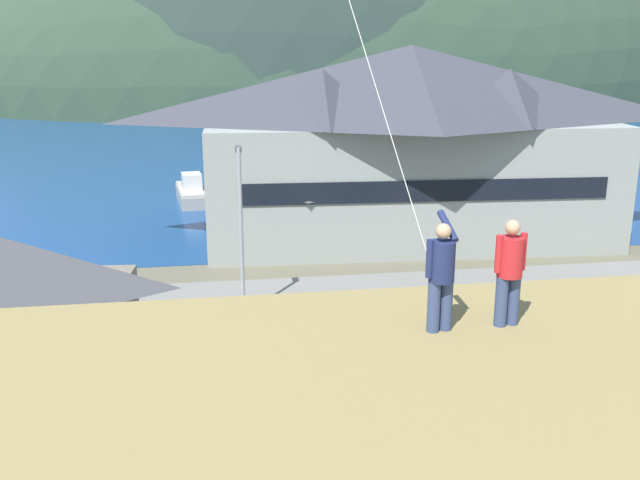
# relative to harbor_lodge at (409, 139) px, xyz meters

# --- Properties ---
(ground_plane) EXTENTS (600.00, 600.00, 0.00)m
(ground_plane) POSITION_rel_harbor_lodge_xyz_m (-6.21, -21.37, -5.78)
(ground_plane) COLOR #66604C
(parking_lot_pad) EXTENTS (40.00, 20.00, 0.10)m
(parking_lot_pad) POSITION_rel_harbor_lodge_xyz_m (-6.21, -16.37, -5.73)
(parking_lot_pad) COLOR gray
(parking_lot_pad) RESTS_ON ground
(bay_water) EXTENTS (360.00, 84.00, 0.03)m
(bay_water) POSITION_rel_harbor_lodge_xyz_m (-6.21, 38.63, -5.77)
(bay_water) COLOR navy
(bay_water) RESTS_ON ground
(far_hill_west_ridge) EXTENTS (98.84, 62.19, 89.57)m
(far_hill_west_ridge) POSITION_rel_harbor_lodge_xyz_m (7.41, 92.08, -5.78)
(far_hill_west_ridge) COLOR #2D3D33
(far_hill_west_ridge) RESTS_ON ground
(far_hill_east_peak) EXTENTS (130.74, 65.88, 73.62)m
(far_hill_east_peak) POSITION_rel_harbor_lodge_xyz_m (12.49, 93.44, -5.78)
(far_hill_east_peak) COLOR #334733
(far_hill_east_peak) RESTS_ON ground
(harbor_lodge) EXTENTS (24.18, 11.16, 10.87)m
(harbor_lodge) POSITION_rel_harbor_lodge_xyz_m (0.00, 0.00, 0.00)
(harbor_lodge) COLOR #999E99
(harbor_lodge) RESTS_ON ground
(storage_shed_near_lot) EXTENTS (8.60, 6.59, 5.06)m
(storage_shed_near_lot) POSITION_rel_harbor_lodge_xyz_m (-17.81, -15.47, -3.15)
(storage_shed_near_lot) COLOR #756B5B
(storage_shed_near_lot) RESTS_ON ground
(storage_shed_waterside) EXTENTS (6.04, 5.07, 4.59)m
(storage_shed_waterside) POSITION_rel_harbor_lodge_xyz_m (-5.78, -1.56, -3.40)
(storage_shed_waterside) COLOR #474C56
(storage_shed_waterside) RESTS_ON ground
(wharf_dock) EXTENTS (3.20, 12.25, 0.70)m
(wharf_dock) POSITION_rel_harbor_lodge_xyz_m (-9.24, 11.77, -5.43)
(wharf_dock) COLOR #70604C
(wharf_dock) RESTS_ON ground
(moored_boat_wharfside) EXTENTS (2.50, 6.00, 2.16)m
(moored_boat_wharfside) POSITION_rel_harbor_lodge_xyz_m (-12.48, 11.68, -5.06)
(moored_boat_wharfside) COLOR #A8A399
(moored_boat_wharfside) RESTS_ON ground
(moored_boat_outer_mooring) EXTENTS (2.86, 7.57, 2.16)m
(moored_boat_outer_mooring) POSITION_rel_harbor_lodge_xyz_m (-5.71, 12.06, -5.06)
(moored_boat_outer_mooring) COLOR navy
(moored_boat_outer_mooring) RESTS_ON ground
(parked_car_front_row_silver) EXTENTS (4.32, 2.30, 1.82)m
(parked_car_front_row_silver) POSITION_rel_harbor_lodge_xyz_m (-8.07, -14.46, -4.72)
(parked_car_front_row_silver) COLOR slate
(parked_car_front_row_silver) RESTS_ON parking_lot_pad
(parked_car_mid_row_far) EXTENTS (4.20, 2.06, 1.82)m
(parked_car_mid_row_far) POSITION_rel_harbor_lodge_xyz_m (-12.36, -20.26, -4.72)
(parked_car_mid_row_far) COLOR slate
(parked_car_mid_row_far) RESTS_ON parking_lot_pad
(parked_car_back_row_left) EXTENTS (4.24, 2.12, 1.82)m
(parked_car_back_row_left) POSITION_rel_harbor_lodge_xyz_m (-3.41, -21.39, -4.72)
(parked_car_back_row_left) COLOR slate
(parked_car_back_row_left) RESTS_ON parking_lot_pad
(parked_car_front_row_end) EXTENTS (4.34, 2.34, 1.82)m
(parked_car_front_row_end) POSITION_rel_harbor_lodge_xyz_m (-2.69, -15.60, -4.72)
(parked_car_front_row_end) COLOR #236633
(parked_car_front_row_end) RESTS_ON parking_lot_pad
(parked_car_corner_spot) EXTENTS (4.33, 2.32, 1.82)m
(parked_car_corner_spot) POSITION_rel_harbor_lodge_xyz_m (3.13, -15.07, -4.72)
(parked_car_corner_spot) COLOR #B28923
(parked_car_corner_spot) RESTS_ON parking_lot_pad
(parking_light_pole) EXTENTS (0.24, 0.78, 6.95)m
(parking_light_pole) POSITION_rel_harbor_lodge_xyz_m (-9.93, -10.82, -1.67)
(parking_light_pole) COLOR #ADADB2
(parking_light_pole) RESTS_ON parking_lot_pad
(person_kite_flyer) EXTENTS (0.52, 0.70, 1.86)m
(person_kite_flyer) POSITION_rel_harbor_lodge_xyz_m (-7.53, -28.38, 1.74)
(person_kite_flyer) COLOR #384770
(person_kite_flyer) RESTS_ON grassy_hill_foreground
(person_companion) EXTENTS (0.54, 0.40, 1.74)m
(person_companion) POSITION_rel_harbor_lodge_xyz_m (-6.39, -28.33, 1.72)
(person_companion) COLOR #384770
(person_companion) RESTS_ON grassy_hill_foreground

